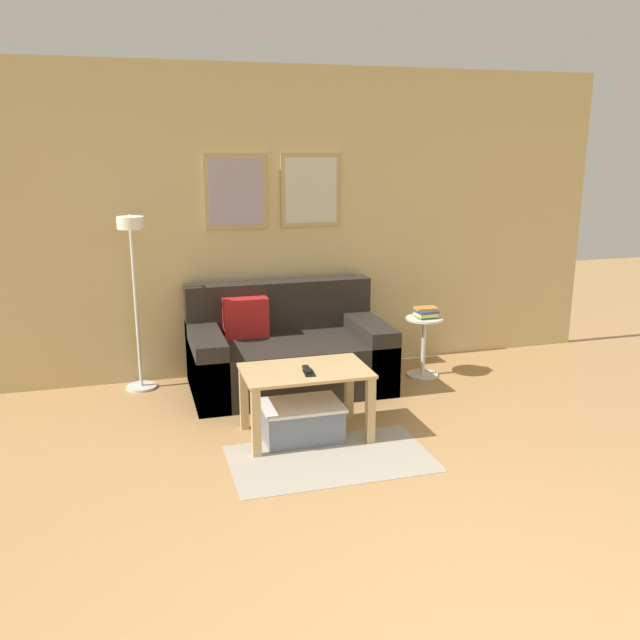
{
  "coord_description": "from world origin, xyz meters",
  "views": [
    {
      "loc": [
        -1.38,
        -1.78,
        1.93
      ],
      "look_at": [
        -0.24,
        2.19,
        0.85
      ],
      "focal_mm": 38.0,
      "sensor_mm": 36.0,
      "label": 1
    }
  ],
  "objects_px": {
    "couch": "(287,353)",
    "coffee_table": "(306,384)",
    "book_stack": "(426,312)",
    "remote_control": "(307,370)",
    "storage_bin": "(302,421)",
    "floor_lamp": "(134,274)",
    "side_table": "(424,341)",
    "cell_phone": "(309,373)"
  },
  "relations": [
    {
      "from": "cell_phone",
      "to": "coffee_table",
      "type": "bearing_deg",
      "value": 95.02
    },
    {
      "from": "couch",
      "to": "storage_bin",
      "type": "bearing_deg",
      "value": -97.96
    },
    {
      "from": "floor_lamp",
      "to": "book_stack",
      "type": "bearing_deg",
      "value": -5.36
    },
    {
      "from": "couch",
      "to": "coffee_table",
      "type": "relative_size",
      "value": 1.86
    },
    {
      "from": "coffee_table",
      "to": "remote_control",
      "type": "xyz_separation_m",
      "value": [
        0.0,
        -0.04,
        0.11
      ]
    },
    {
      "from": "coffee_table",
      "to": "side_table",
      "type": "distance_m",
      "value": 1.58
    },
    {
      "from": "storage_bin",
      "to": "cell_phone",
      "type": "xyz_separation_m",
      "value": [
        0.04,
        -0.06,
        0.35
      ]
    },
    {
      "from": "book_stack",
      "to": "remote_control",
      "type": "bearing_deg",
      "value": -143.49
    },
    {
      "from": "cell_phone",
      "to": "side_table",
      "type": "bearing_deg",
      "value": 43.62
    },
    {
      "from": "book_stack",
      "to": "floor_lamp",
      "type": "bearing_deg",
      "value": 174.64
    },
    {
      "from": "coffee_table",
      "to": "cell_phone",
      "type": "relative_size",
      "value": 6.0
    },
    {
      "from": "coffee_table",
      "to": "remote_control",
      "type": "relative_size",
      "value": 5.6
    },
    {
      "from": "coffee_table",
      "to": "storage_bin",
      "type": "xyz_separation_m",
      "value": [
        -0.04,
        -0.04,
        -0.25
      ]
    },
    {
      "from": "floor_lamp",
      "to": "remote_control",
      "type": "xyz_separation_m",
      "value": [
        1.05,
        -1.17,
        -0.49
      ]
    },
    {
      "from": "storage_bin",
      "to": "floor_lamp",
      "type": "bearing_deg",
      "value": 130.95
    },
    {
      "from": "floor_lamp",
      "to": "book_stack",
      "type": "height_order",
      "value": "floor_lamp"
    },
    {
      "from": "book_stack",
      "to": "remote_control",
      "type": "height_order",
      "value": "book_stack"
    },
    {
      "from": "coffee_table",
      "to": "storage_bin",
      "type": "height_order",
      "value": "coffee_table"
    },
    {
      "from": "couch",
      "to": "cell_phone",
      "type": "bearing_deg",
      "value": -95.55
    },
    {
      "from": "couch",
      "to": "cell_phone",
      "type": "height_order",
      "value": "couch"
    },
    {
      "from": "remote_control",
      "to": "floor_lamp",
      "type": "bearing_deg",
      "value": 135.07
    },
    {
      "from": "storage_bin",
      "to": "side_table",
      "type": "height_order",
      "value": "side_table"
    },
    {
      "from": "couch",
      "to": "coffee_table",
      "type": "xyz_separation_m",
      "value": [
        -0.1,
        -0.98,
        0.09
      ]
    },
    {
      "from": "couch",
      "to": "side_table",
      "type": "relative_size",
      "value": 3.05
    },
    {
      "from": "couch",
      "to": "book_stack",
      "type": "xyz_separation_m",
      "value": [
        1.18,
        -0.07,
        0.28
      ]
    },
    {
      "from": "coffee_table",
      "to": "storage_bin",
      "type": "bearing_deg",
      "value": -137.55
    },
    {
      "from": "storage_bin",
      "to": "cell_phone",
      "type": "height_order",
      "value": "cell_phone"
    },
    {
      "from": "couch",
      "to": "book_stack",
      "type": "distance_m",
      "value": 1.22
    },
    {
      "from": "couch",
      "to": "coffee_table",
      "type": "bearing_deg",
      "value": -96.02
    },
    {
      "from": "coffee_table",
      "to": "book_stack",
      "type": "relative_size",
      "value": 4.34
    },
    {
      "from": "book_stack",
      "to": "remote_control",
      "type": "xyz_separation_m",
      "value": [
        -1.29,
        -0.95,
        -0.07
      ]
    },
    {
      "from": "coffee_table",
      "to": "floor_lamp",
      "type": "xyz_separation_m",
      "value": [
        -1.05,
        1.13,
        0.6
      ]
    },
    {
      "from": "storage_bin",
      "to": "remote_control",
      "type": "height_order",
      "value": "remote_control"
    },
    {
      "from": "couch",
      "to": "side_table",
      "type": "height_order",
      "value": "couch"
    },
    {
      "from": "side_table",
      "to": "remote_control",
      "type": "bearing_deg",
      "value": -143.16
    },
    {
      "from": "coffee_table",
      "to": "cell_phone",
      "type": "distance_m",
      "value": 0.14
    },
    {
      "from": "coffee_table",
      "to": "cell_phone",
      "type": "height_order",
      "value": "cell_phone"
    },
    {
      "from": "couch",
      "to": "coffee_table",
      "type": "height_order",
      "value": "couch"
    },
    {
      "from": "remote_control",
      "to": "couch",
      "type": "bearing_deg",
      "value": 87.43
    },
    {
      "from": "coffee_table",
      "to": "couch",
      "type": "bearing_deg",
      "value": 83.98
    },
    {
      "from": "book_stack",
      "to": "couch",
      "type": "bearing_deg",
      "value": 176.64
    },
    {
      "from": "couch",
      "to": "remote_control",
      "type": "distance_m",
      "value": 1.05
    }
  ]
}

